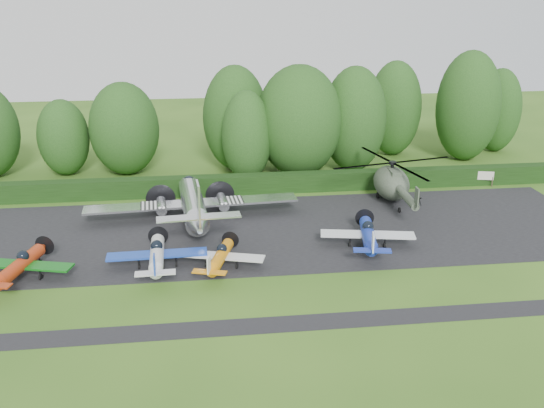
{
  "coord_description": "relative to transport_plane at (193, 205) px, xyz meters",
  "views": [
    {
      "loc": [
        -0.95,
        -40.29,
        20.93
      ],
      "look_at": [
        5.25,
        10.3,
        2.5
      ],
      "focal_mm": 40.0,
      "sensor_mm": 36.0,
      "label": 1
    }
  ],
  "objects": [
    {
      "name": "tree_9",
      "position": [
        -7.73,
        16.82,
        3.58
      ],
      "size": [
        7.98,
        7.98,
        10.76
      ],
      "color": "black",
      "rests_on": "ground"
    },
    {
      "name": "light_plane_white",
      "position": [
        -2.8,
        -9.68,
        -0.55
      ],
      "size": [
        7.79,
        8.19,
        2.99
      ],
      "rotation": [
        0.0,
        0.0,
        -0.03
      ],
      "color": "silver",
      "rests_on": "ground"
    },
    {
      "name": "light_plane_red",
      "position": [
        -12.92,
        -10.31,
        -0.57
      ],
      "size": [
        7.61,
        8.0,
        2.93
      ],
      "rotation": [
        0.0,
        0.0,
        0.26
      ],
      "color": "#9A2B0E",
      "rests_on": "ground"
    },
    {
      "name": "tree_5",
      "position": [
        34.07,
        17.86,
        5.04
      ],
      "size": [
        7.82,
        7.82,
        13.68
      ],
      "color": "black",
      "rests_on": "ground"
    },
    {
      "name": "sign_board",
      "position": [
        31.34,
        7.2,
        -0.64
      ],
      "size": [
        3.03,
        0.11,
        1.7
      ],
      "rotation": [
        0.0,
        0.0,
        0.25
      ],
      "color": "#3F3326",
      "rests_on": "ground"
    },
    {
      "name": "tree_6",
      "position": [
        -14.72,
        17.3,
        2.63
      ],
      "size": [
        5.83,
        5.83,
        8.86
      ],
      "color": "black",
      "rests_on": "ground"
    },
    {
      "name": "apron",
      "position": [
        1.82,
        -2.98,
        -1.79
      ],
      "size": [
        70.0,
        18.0,
        0.01
      ],
      "primitive_type": "cube",
      "color": "black",
      "rests_on": "ground"
    },
    {
      "name": "tree_12",
      "position": [
        12.18,
        13.77,
        4.6
      ],
      "size": [
        9.79,
        9.79,
        12.8
      ],
      "color": "black",
      "rests_on": "ground"
    },
    {
      "name": "tree_8",
      "position": [
        12.09,
        16.38,
        3.17
      ],
      "size": [
        6.41,
        6.41,
        9.95
      ],
      "color": "black",
      "rests_on": "ground"
    },
    {
      "name": "light_plane_blue",
      "position": [
        14.56,
        -7.8,
        -0.53
      ],
      "size": [
        7.92,
        8.32,
        3.04
      ],
      "rotation": [
        0.0,
        0.0,
        0.19
      ],
      "color": "navy",
      "rests_on": "ground"
    },
    {
      "name": "taxiway_verge",
      "position": [
        1.82,
        -18.98,
        -1.79
      ],
      "size": [
        70.0,
        2.0,
        0.0
      ],
      "primitive_type": "cube",
      "color": "black",
      "rests_on": "ground"
    },
    {
      "name": "light_plane_orange",
      "position": [
        2.08,
        -10.23,
        -0.71
      ],
      "size": [
        6.75,
        7.1,
        2.59
      ],
      "rotation": [
        0.0,
        0.0,
        0.29
      ],
      "color": "#CB770B",
      "rests_on": "ground"
    },
    {
      "name": "transport_plane",
      "position": [
        0.0,
        0.0,
        0.0
      ],
      "size": [
        20.05,
        15.38,
        6.43
      ],
      "rotation": [
        0.0,
        0.0,
        -0.07
      ],
      "color": "silver",
      "rests_on": "ground"
    },
    {
      "name": "tree_0",
      "position": [
        25.83,
        21.4,
        4.28
      ],
      "size": [
        6.86,
        6.86,
        12.16
      ],
      "color": "black",
      "rests_on": "ground"
    },
    {
      "name": "tree_10",
      "position": [
        39.94,
        21.42,
        3.68
      ],
      "size": [
        5.86,
        5.86,
        10.98
      ],
      "color": "black",
      "rests_on": "ground"
    },
    {
      "name": "ground",
      "position": [
        1.82,
        -12.98,
        -1.79
      ],
      "size": [
        160.0,
        160.0,
        0.0
      ],
      "primitive_type": "plane",
      "color": "#2C5016",
      "rests_on": "ground"
    },
    {
      "name": "helicopter",
      "position": [
        20.11,
        3.57,
        0.47
      ],
      "size": [
        13.06,
        15.29,
        4.21
      ],
      "rotation": [
        0.0,
        0.0,
        0.04
      ],
      "color": "#333C2E",
      "rests_on": "ground"
    },
    {
      "name": "tree_11",
      "position": [
        6.09,
        12.44,
        3.32
      ],
      "size": [
        5.61,
        5.61,
        10.26
      ],
      "color": "black",
      "rests_on": "ground"
    },
    {
      "name": "tree_2",
      "position": [
        5.14,
        17.16,
        4.41
      ],
      "size": [
        7.62,
        7.62,
        12.43
      ],
      "color": "black",
      "rests_on": "ground"
    },
    {
      "name": "hedgerow",
      "position": [
        1.82,
        8.02,
        -1.79
      ],
      "size": [
        90.0,
        1.6,
        2.0
      ],
      "primitive_type": "cube",
      "color": "black",
      "rests_on": "ground"
    },
    {
      "name": "tree_3",
      "position": [
        18.89,
        14.86,
        4.4
      ],
      "size": [
        7.45,
        7.45,
        12.4
      ],
      "color": "black",
      "rests_on": "ground"
    }
  ]
}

